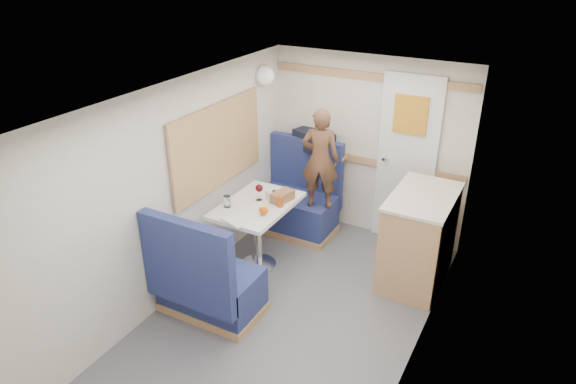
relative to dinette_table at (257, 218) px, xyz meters
The scene contains 26 objects.
floor 1.32m from the dinette_table, 56.98° to the right, with size 4.50×4.50×0.00m, color #515156.
ceiling 1.87m from the dinette_table, 56.98° to the right, with size 4.50×4.50×0.00m, color silver.
wall_back 1.47m from the dinette_table, 62.53° to the left, with size 2.20×0.02×2.00m, color silver.
wall_left 1.18m from the dinette_table, 114.23° to the right, with size 0.02×4.50×2.00m, color silver.
wall_right 2.06m from the dinette_table, 29.74° to the right, with size 0.02×4.50×2.00m, color silver.
oak_trim_low 1.42m from the dinette_table, 62.15° to the left, with size 2.15×0.02×0.08m, color #A87F4B.
oak_trim_high 1.85m from the dinette_table, 62.15° to the left, with size 2.15×0.02×0.08m, color #A87F4B.
side_window 0.81m from the dinette_table, behind, with size 0.04×1.30×0.72m, color #A0B095.
rear_door 1.69m from the dinette_table, 47.92° to the left, with size 0.62×0.12×1.86m.
dinette_table is the anchor object (origin of this frame).
bench_far 0.90m from the dinette_table, 90.00° to the left, with size 0.90×0.59×1.05m.
bench_near 0.90m from the dinette_table, 90.00° to the right, with size 0.90×0.59×1.05m.
ledge 1.16m from the dinette_table, 90.00° to the left, with size 0.90×0.14×0.04m, color #A87F4B.
dome_light 1.51m from the dinette_table, 114.65° to the left, with size 0.20×0.20×0.20m, color white.
galley_counter 1.57m from the dinette_table, 20.54° to the left, with size 0.57×0.92×0.92m.
person 0.90m from the dinette_table, 65.61° to the left, with size 0.39×0.26×1.08m, color brown.
duffel_bag 1.21m from the dinette_table, 86.70° to the left, with size 0.46×0.22×0.22m, color black.
tray 0.35m from the dinette_table, 82.66° to the right, with size 0.26×0.33×0.02m, color white.
orange_fruit 0.34m from the dinette_table, 44.66° to the right, with size 0.08×0.08×0.08m, color orange.
cheese_block 0.25m from the dinette_table, 35.71° to the right, with size 0.09×0.06×0.03m, color #EAD087.
wine_glass 0.29m from the dinette_table, 104.22° to the left, with size 0.08×0.08×0.17m.
tumbler_left 0.36m from the dinette_table, 139.13° to the right, with size 0.07×0.07×0.11m, color silver.
beer_glass 0.31m from the dinette_table, 14.41° to the left, with size 0.07×0.07×0.10m, color #974615.
pepper_grinder 0.28m from the dinette_table, 57.24° to the left, with size 0.04×0.04×0.10m, color black.
salt_grinder 0.25m from the dinette_table, 79.86° to the left, with size 0.04×0.04×0.09m, color white.
bread_loaf 0.33m from the dinette_table, 42.29° to the left, with size 0.13×0.24×0.10m, color olive.
Camera 1 is at (1.72, -2.76, 3.01)m, focal length 32.00 mm.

